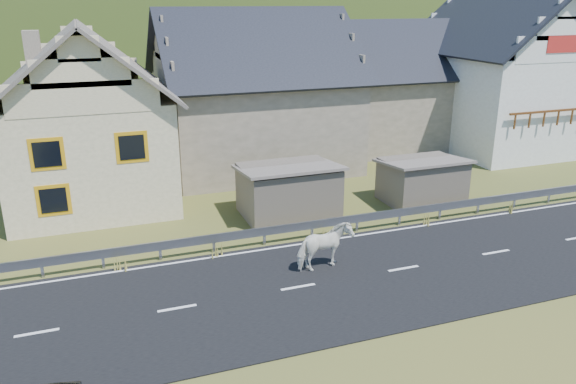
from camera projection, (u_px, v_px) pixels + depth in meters
name	position (u px, v px, depth m)	size (l,w,h in m)	color
ground	(403.00, 270.00, 19.90)	(160.00, 160.00, 0.00)	#39461D
road	(403.00, 269.00, 19.90)	(60.00, 7.00, 0.04)	black
lane_markings	(403.00, 268.00, 19.89)	(60.00, 6.60, 0.01)	silver
guardrail	(357.00, 219.00, 23.00)	(28.10, 0.09, 0.75)	#93969B
shed_left	(288.00, 191.00, 24.69)	(4.30, 3.30, 2.40)	#6B6051
shed_right	(422.00, 181.00, 26.36)	(3.80, 2.90, 2.20)	#6B6051
house_cream	(86.00, 107.00, 25.96)	(7.80, 9.80, 8.30)	#FFEBBB
house_stone_a	(254.00, 84.00, 31.43)	(10.80, 9.80, 8.90)	tan
house_stone_b	(392.00, 78.00, 36.55)	(9.80, 8.80, 8.10)	tan
house_white	(500.00, 67.00, 35.54)	(8.80, 10.80, 9.70)	white
mountain	(132.00, 92.00, 188.19)	(440.00, 280.00, 260.00)	#1B3510
horse	(325.00, 247.00, 19.64)	(1.97, 0.90, 1.67)	white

